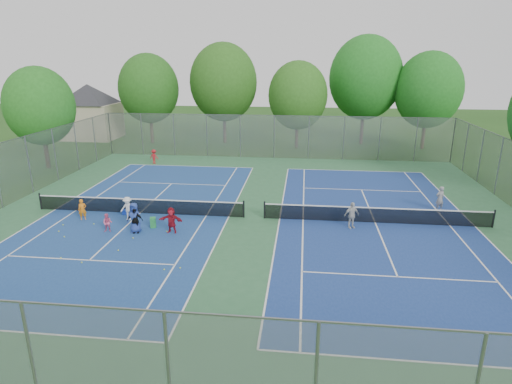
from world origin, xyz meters
TOP-DOWN VIEW (x-y plane):
  - ground at (0.00, 0.00)m, footprint 120.00×120.00m
  - court_pad at (0.00, 0.00)m, footprint 32.00×32.00m
  - court_left at (-7.00, 0.00)m, footprint 10.97×23.77m
  - court_right at (7.00, 0.00)m, footprint 10.97×23.77m
  - net_left at (-7.00, 0.00)m, footprint 12.87×0.10m
  - net_right at (7.00, 0.00)m, footprint 12.87×0.10m
  - fence_north at (0.00, 16.00)m, footprint 32.00×0.10m
  - house at (-22.00, 24.00)m, footprint 11.03×11.03m
  - tree_nw at (-14.00, 22.00)m, footprint 6.40×6.40m
  - tree_nl at (-6.00, 23.00)m, footprint 7.20×7.20m
  - tree_nc at (2.00, 21.00)m, footprint 6.00×6.00m
  - tree_nr at (9.00, 24.00)m, footprint 7.60×7.60m
  - tree_ne at (15.00, 22.00)m, footprint 6.60×6.60m
  - tree_side_w at (-19.00, 10.00)m, footprint 5.60×5.60m
  - ball_crate at (-7.87, -0.23)m, footprint 0.42×0.42m
  - ball_hopper at (-5.41, -2.12)m, footprint 0.38×0.38m
  - student_a at (-9.88, -1.42)m, footprint 0.55×0.48m
  - student_b at (-7.64, -2.99)m, footprint 0.54×0.44m
  - student_c at (-7.25, -1.11)m, footprint 0.91×0.53m
  - student_d at (-6.09, -2.96)m, footprint 0.89×0.51m
  - student_e at (-6.15, -2.86)m, footprint 0.85×0.58m
  - student_f at (-4.15, -2.71)m, footprint 1.37×0.55m
  - child_far_baseline at (-10.45, 12.50)m, footprint 0.91×0.64m
  - instructor at (11.20, 2.53)m, footprint 0.68×0.57m
  - teen_court_b at (5.53, -0.93)m, footprint 0.96×0.69m
  - tennis_ball_0 at (-10.30, -3.34)m, footprint 0.07×0.07m
  - tennis_ball_1 at (-6.61, -1.87)m, footprint 0.07×0.07m
  - tennis_ball_2 at (-8.91, -2.10)m, footprint 0.07×0.07m
  - tennis_ball_3 at (-9.60, -4.01)m, footprint 0.07×0.07m
  - tennis_ball_4 at (-4.45, -2.69)m, footprint 0.07×0.07m
  - tennis_ball_5 at (-6.08, -5.28)m, footprint 0.07×0.07m
  - tennis_ball_6 at (-2.55, -6.72)m, footprint 0.07×0.07m
  - tennis_ball_7 at (-8.42, -6.38)m, footprint 0.07×0.07m
  - tennis_ball_8 at (-7.21, -6.72)m, footprint 0.07×0.07m
  - tennis_ball_9 at (-10.57, -2.44)m, footprint 0.07×0.07m
  - tennis_ball_10 at (-3.21, -6.95)m, footprint 0.07×0.07m
  - tennis_ball_11 at (-5.94, -3.75)m, footprint 0.07×0.07m

SIDE VIEW (x-z plane):
  - ground at x=0.00m, z-range 0.00..0.00m
  - court_pad at x=0.00m, z-range 0.00..0.01m
  - court_left at x=-7.00m, z-range 0.01..0.02m
  - court_right at x=7.00m, z-range 0.01..0.02m
  - tennis_ball_0 at x=-10.30m, z-range 0.00..0.07m
  - tennis_ball_1 at x=-6.61m, z-range 0.00..0.07m
  - tennis_ball_2 at x=-8.91m, z-range 0.00..0.07m
  - tennis_ball_3 at x=-9.60m, z-range 0.00..0.07m
  - tennis_ball_4 at x=-4.45m, z-range 0.00..0.07m
  - tennis_ball_5 at x=-6.08m, z-range 0.00..0.07m
  - tennis_ball_6 at x=-2.55m, z-range 0.00..0.07m
  - tennis_ball_7 at x=-8.42m, z-range 0.00..0.07m
  - tennis_ball_8 at x=-7.21m, z-range 0.00..0.07m
  - tennis_ball_9 at x=-10.57m, z-range 0.00..0.07m
  - tennis_ball_10 at x=-3.21m, z-range 0.00..0.07m
  - tennis_ball_11 at x=-5.94m, z-range 0.00..0.07m
  - ball_crate at x=-7.87m, z-range 0.00..0.27m
  - ball_hopper at x=-5.41m, z-range 0.00..0.60m
  - net_left at x=-7.00m, z-range 0.00..0.91m
  - net_right at x=7.00m, z-range 0.00..0.91m
  - student_b at x=-7.64m, z-range 0.00..1.04m
  - student_a at x=-9.88m, z-range 0.00..1.26m
  - child_far_baseline at x=-10.45m, z-range 0.00..1.28m
  - student_c at x=-7.25m, z-range 0.00..1.40m
  - student_d at x=-6.09m, z-range 0.00..1.43m
  - student_f at x=-4.15m, z-range 0.00..1.44m
  - teen_court_b at x=5.53m, z-range 0.00..1.51m
  - instructor at x=11.20m, z-range 0.00..1.58m
  - student_e at x=-6.15m, z-range 0.00..1.67m
  - fence_north at x=0.00m, z-range 0.00..4.00m
  - house at x=-22.00m, z-range 0.56..7.86m
  - tree_side_w at x=-19.00m, z-range 1.01..9.48m
  - tree_nc at x=2.00m, z-range 0.97..9.82m
  - tree_nw at x=-14.00m, z-range 1.10..10.68m
  - tree_ne at x=15.00m, z-range 1.08..10.85m
  - tree_nl at x=-6.00m, z-range 1.20..11.89m
  - tree_nr at x=9.00m, z-range 1.33..12.75m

